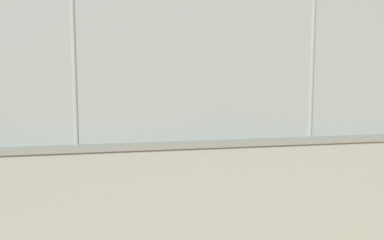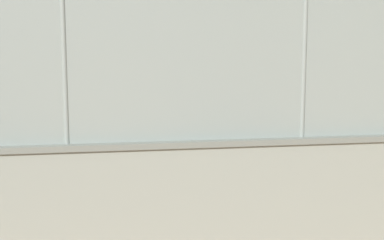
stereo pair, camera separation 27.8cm
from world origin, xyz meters
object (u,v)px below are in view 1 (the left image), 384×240
at_px(player_baseline_waiting, 215,96).
at_px(player_near_wall_returning, 126,116).
at_px(courtside_bench, 245,188).
at_px(sports_ball, 195,86).

bearing_deg(player_baseline_waiting, player_near_wall_returning, 53.44).
xyz_separation_m(player_baseline_waiting, courtside_bench, (2.42, 11.09, -0.49)).
relative_size(sports_ball, courtside_bench, 0.09).
bearing_deg(courtside_bench, player_near_wall_returning, -75.73).
distance_m(player_near_wall_returning, courtside_bench, 6.03).
bearing_deg(sports_ball, player_baseline_waiting, -120.52).
xyz_separation_m(player_baseline_waiting, sports_ball, (1.27, 2.15, 0.56)).
relative_size(player_near_wall_returning, courtside_bench, 1.02).
relative_size(player_baseline_waiting, player_near_wall_returning, 0.98).
bearing_deg(player_near_wall_returning, sports_ball, -130.26).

